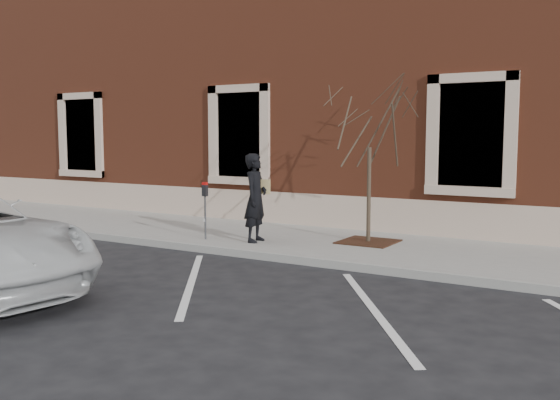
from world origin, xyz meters
The scene contains 9 objects.
ground centered at (0.00, 0.00, 0.00)m, with size 120.00×120.00×0.00m, color #28282B.
sidewalk_near centered at (0.00, 1.75, 0.07)m, with size 40.00×3.50×0.15m, color #A4A09A.
curb_near centered at (0.00, -0.05, 0.07)m, with size 40.00×0.12×0.15m, color #9E9E99.
parking_stripes centered at (0.00, -2.20, 0.00)m, with size 28.00×4.40×0.01m, color silver, non-canonical shape.
building_civic centered at (0.00, 7.74, 4.00)m, with size 40.00×8.62×8.00m.
man centered at (-0.76, 0.87, 1.08)m, with size 0.68×0.45×1.86m, color black.
parking_meter centered at (-1.85, 0.55, 1.01)m, with size 0.11×0.09×1.24m.
tree_grate centered at (1.31, 2.02, 0.16)m, with size 1.11×1.11×0.03m, color #3D1B13.
sapling centered at (1.31, 2.02, 2.69)m, with size 2.17×2.17×3.62m.
Camera 1 is at (6.42, -10.00, 2.39)m, focal length 40.00 mm.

